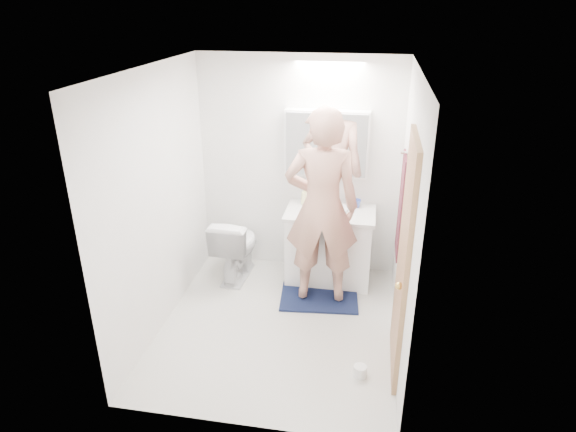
% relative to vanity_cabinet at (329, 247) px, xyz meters
% --- Properties ---
extents(floor, '(2.50, 2.50, 0.00)m').
position_rel_vanity_cabinet_xyz_m(floor, '(-0.38, -0.96, -0.39)').
color(floor, silver).
rests_on(floor, ground).
extents(ceiling, '(2.50, 2.50, 0.00)m').
position_rel_vanity_cabinet_xyz_m(ceiling, '(-0.38, -0.96, 2.01)').
color(ceiling, white).
rests_on(ceiling, floor).
extents(wall_back, '(2.50, 0.00, 2.50)m').
position_rel_vanity_cabinet_xyz_m(wall_back, '(-0.38, 0.29, 0.81)').
color(wall_back, white).
rests_on(wall_back, floor).
extents(wall_front, '(2.50, 0.00, 2.50)m').
position_rel_vanity_cabinet_xyz_m(wall_front, '(-0.38, -2.21, 0.81)').
color(wall_front, white).
rests_on(wall_front, floor).
extents(wall_left, '(0.00, 2.50, 2.50)m').
position_rel_vanity_cabinet_xyz_m(wall_left, '(-1.48, -0.96, 0.81)').
color(wall_left, white).
rests_on(wall_left, floor).
extents(wall_right, '(0.00, 2.50, 2.50)m').
position_rel_vanity_cabinet_xyz_m(wall_right, '(0.72, -0.96, 0.81)').
color(wall_right, white).
rests_on(wall_right, floor).
extents(vanity_cabinet, '(0.90, 0.55, 0.78)m').
position_rel_vanity_cabinet_xyz_m(vanity_cabinet, '(0.00, 0.00, 0.00)').
color(vanity_cabinet, white).
rests_on(vanity_cabinet, floor).
extents(countertop, '(0.95, 0.58, 0.04)m').
position_rel_vanity_cabinet_xyz_m(countertop, '(0.00, -0.00, 0.41)').
color(countertop, white).
rests_on(countertop, vanity_cabinet).
extents(sink_basin, '(0.36, 0.36, 0.03)m').
position_rel_vanity_cabinet_xyz_m(sink_basin, '(0.00, 0.03, 0.45)').
color(sink_basin, white).
rests_on(sink_basin, countertop).
extents(faucet, '(0.02, 0.02, 0.16)m').
position_rel_vanity_cabinet_xyz_m(faucet, '(0.00, 0.22, 0.51)').
color(faucet, silver).
rests_on(faucet, countertop).
extents(medicine_cabinet, '(0.88, 0.14, 0.70)m').
position_rel_vanity_cabinet_xyz_m(medicine_cabinet, '(-0.08, 0.21, 1.11)').
color(medicine_cabinet, white).
rests_on(medicine_cabinet, wall_back).
extents(mirror_panel, '(0.84, 0.01, 0.66)m').
position_rel_vanity_cabinet_xyz_m(mirror_panel, '(-0.08, 0.13, 1.11)').
color(mirror_panel, silver).
rests_on(mirror_panel, medicine_cabinet).
extents(toilet, '(0.45, 0.74, 0.74)m').
position_rel_vanity_cabinet_xyz_m(toilet, '(-1.02, -0.11, -0.02)').
color(toilet, white).
rests_on(toilet, floor).
extents(bath_rug, '(0.85, 0.62, 0.02)m').
position_rel_vanity_cabinet_xyz_m(bath_rug, '(-0.05, -0.43, -0.38)').
color(bath_rug, '#162344').
rests_on(bath_rug, floor).
extents(person, '(0.76, 0.54, 1.98)m').
position_rel_vanity_cabinet_xyz_m(person, '(-0.05, -0.43, 0.65)').
color(person, tan).
rests_on(person, bath_rug).
extents(door, '(0.04, 0.80, 2.00)m').
position_rel_vanity_cabinet_xyz_m(door, '(0.70, -1.31, 0.61)').
color(door, tan).
rests_on(door, wall_right).
extents(door_knob, '(0.06, 0.06, 0.06)m').
position_rel_vanity_cabinet_xyz_m(door_knob, '(0.66, -1.61, 0.56)').
color(door_knob, gold).
rests_on(door_knob, door).
extents(towel, '(0.02, 0.42, 1.00)m').
position_rel_vanity_cabinet_xyz_m(towel, '(0.69, -0.41, 0.71)').
color(towel, '#171033').
rests_on(towel, wall_right).
extents(towel_hook, '(0.07, 0.02, 0.02)m').
position_rel_vanity_cabinet_xyz_m(towel_hook, '(0.68, -0.41, 1.23)').
color(towel_hook, silver).
rests_on(towel_hook, wall_right).
extents(soap_bottle_a, '(0.10, 0.10, 0.20)m').
position_rel_vanity_cabinet_xyz_m(soap_bottle_a, '(-0.30, 0.15, 0.53)').
color(soap_bottle_a, '#F0F09B').
rests_on(soap_bottle_a, countertop).
extents(soap_bottle_b, '(0.10, 0.10, 0.16)m').
position_rel_vanity_cabinet_xyz_m(soap_bottle_b, '(-0.23, 0.18, 0.51)').
color(soap_bottle_b, '#5986C0').
rests_on(soap_bottle_b, countertop).
extents(toothbrush_cup, '(0.11, 0.11, 0.09)m').
position_rel_vanity_cabinet_xyz_m(toothbrush_cup, '(0.26, 0.16, 0.47)').
color(toothbrush_cup, '#405DC2').
rests_on(toothbrush_cup, countertop).
extents(toilet_paper_roll, '(0.11, 0.11, 0.10)m').
position_rel_vanity_cabinet_xyz_m(toilet_paper_roll, '(0.42, -1.54, -0.34)').
color(toilet_paper_roll, white).
rests_on(toilet_paper_roll, floor).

